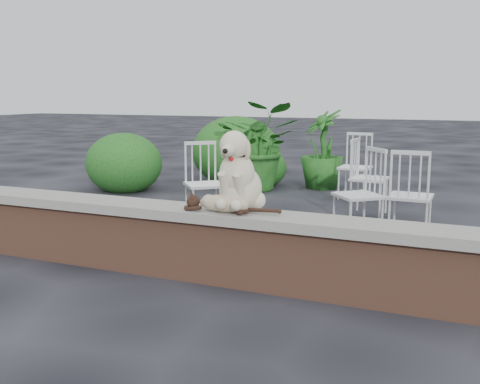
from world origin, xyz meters
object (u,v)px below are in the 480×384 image
at_px(dog, 241,169).
at_px(chair_e, 369,177).
at_px(chair_b, 355,166).
at_px(chair_c, 411,195).
at_px(cat, 224,202).
at_px(potted_plant_a, 259,146).
at_px(potted_plant_b, 322,149).
at_px(chair_a, 205,183).
at_px(chair_d, 358,194).

distance_m(dog, chair_e, 2.96).
height_order(chair_b, chair_c, same).
xyz_separation_m(dog, cat, (-0.08, -0.15, -0.25)).
xyz_separation_m(chair_e, chair_b, (-0.37, 0.97, 0.00)).
bearing_deg(chair_b, dog, -88.08).
relative_size(potted_plant_a, potted_plant_b, 1.10).
height_order(chair_e, chair_a, same).
bearing_deg(chair_e, cat, 171.85).
bearing_deg(chair_e, chair_a, 128.77).
xyz_separation_m(chair_b, potted_plant_b, (-0.67, 0.71, 0.16)).
relative_size(dog, cat, 0.71).
height_order(dog, chair_d, dog).
distance_m(cat, chair_c, 2.32).
bearing_deg(chair_a, chair_e, -5.08).
bearing_deg(cat, chair_e, 77.65).
height_order(chair_c, potted_plant_a, potted_plant_a).
relative_size(chair_d, chair_b, 1.00).
xyz_separation_m(cat, potted_plant_a, (-1.33, 4.19, 0.03)).
bearing_deg(chair_c, dog, 59.48).
relative_size(cat, potted_plant_a, 0.66).
bearing_deg(chair_d, chair_a, -130.25).
relative_size(chair_b, potted_plant_a, 0.68).
height_order(chair_b, potted_plant_a, potted_plant_a).
bearing_deg(dog, chair_e, 78.63).
bearing_deg(potted_plant_a, cat, -72.37).
bearing_deg(chair_a, potted_plant_a, 54.80).
distance_m(chair_d, potted_plant_a, 3.11).
bearing_deg(chair_e, chair_c, -147.10).
bearing_deg(cat, chair_d, 67.92).
bearing_deg(cat, chair_a, 119.36).
relative_size(dog, chair_c, 0.69).
distance_m(chair_e, potted_plant_a, 2.25).
xyz_separation_m(chair_e, chair_c, (0.61, -1.05, 0.00)).
relative_size(cat, chair_a, 0.97).
height_order(cat, potted_plant_b, potted_plant_b).
height_order(dog, cat, dog).
xyz_separation_m(cat, potted_plant_b, (-0.46, 4.71, -0.03)).
bearing_deg(potted_plant_b, cat, -84.42).
height_order(cat, chair_e, chair_e).
bearing_deg(chair_c, potted_plant_b, -58.03).
height_order(chair_b, chair_a, same).
bearing_deg(potted_plant_b, dog, -83.24).
distance_m(dog, potted_plant_a, 4.28).
xyz_separation_m(chair_d, chair_b, (-0.48, 2.18, 0.00)).
relative_size(chair_e, potted_plant_a, 0.68).
xyz_separation_m(dog, potted_plant_b, (-0.54, 4.56, -0.28)).
xyz_separation_m(chair_e, chair_a, (-1.67, -1.21, 0.00)).
distance_m(chair_b, chair_a, 2.54).
relative_size(chair_b, chair_c, 1.00).
distance_m(potted_plant_a, potted_plant_b, 1.02).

